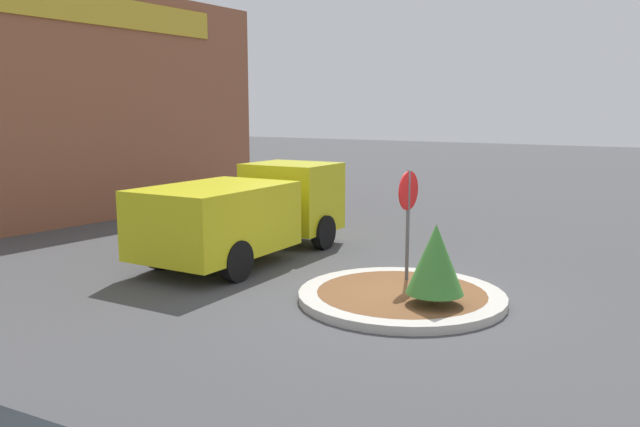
{
  "coord_description": "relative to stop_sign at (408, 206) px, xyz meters",
  "views": [
    {
      "loc": [
        -9.92,
        -5.23,
        3.41
      ],
      "look_at": [
        0.86,
        2.45,
        1.28
      ],
      "focal_mm": 35.0,
      "sensor_mm": 36.0,
      "label": 1
    }
  ],
  "objects": [
    {
      "name": "utility_truck",
      "position": [
        0.07,
        4.25,
        -0.48
      ],
      "size": [
        5.98,
        2.79,
        2.13
      ],
      "rotation": [
        0.0,
        0.0,
        0.09
      ],
      "color": "gold",
      "rests_on": "ground_plane"
    },
    {
      "name": "storefront_building",
      "position": [
        0.71,
        14.41,
        2.04
      ],
      "size": [
        14.87,
        6.07,
        7.34
      ],
      "color": "#93563D",
      "rests_on": "ground_plane"
    },
    {
      "name": "ground_plane",
      "position": [
        -0.83,
        -0.33,
        -1.63
      ],
      "size": [
        120.0,
        120.0,
        0.0
      ],
      "primitive_type": "plane",
      "color": "#474749"
    },
    {
      "name": "stop_sign",
      "position": [
        0.0,
        0.0,
        0.0
      ],
      "size": [
        0.76,
        0.07,
        2.33
      ],
      "color": "#4C4C51",
      "rests_on": "ground_plane"
    },
    {
      "name": "island_shrub",
      "position": [
        -1.16,
        -1.15,
        -0.67
      ],
      "size": [
        0.99,
        0.99,
        1.41
      ],
      "color": "brown",
      "rests_on": "traffic_island"
    },
    {
      "name": "traffic_island",
      "position": [
        -0.83,
        -0.33,
        -1.55
      ],
      "size": [
        3.81,
        3.81,
        0.16
      ],
      "color": "#BCB7AD",
      "rests_on": "ground_plane"
    }
  ]
}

